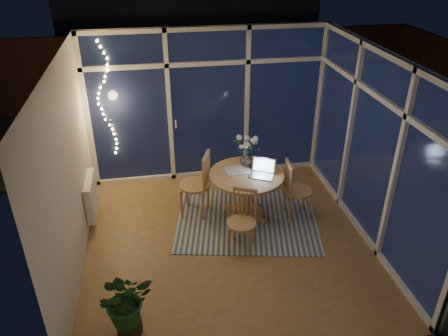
{
  "coord_description": "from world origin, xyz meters",
  "views": [
    {
      "loc": [
        -0.93,
        -4.86,
        3.92
      ],
      "look_at": [
        -0.04,
        0.25,
        1.05
      ],
      "focal_mm": 35.0,
      "sensor_mm": 36.0,
      "label": 1
    }
  ],
  "objects_px": {
    "dining_table": "(246,195)",
    "flower_vase": "(247,159)",
    "chair_front": "(242,222)",
    "chair_left": "(194,184)",
    "laptop": "(262,168)",
    "potted_plant": "(127,307)",
    "chair_right": "(298,190)"
  },
  "relations": [
    {
      "from": "flower_vase",
      "to": "potted_plant",
      "type": "xyz_separation_m",
      "value": [
        -1.78,
        -2.18,
        -0.48
      ]
    },
    {
      "from": "dining_table",
      "to": "laptop",
      "type": "xyz_separation_m",
      "value": [
        0.2,
        -0.1,
        0.5
      ]
    },
    {
      "from": "chair_left",
      "to": "potted_plant",
      "type": "height_order",
      "value": "chair_left"
    },
    {
      "from": "chair_left",
      "to": "chair_right",
      "type": "bearing_deg",
      "value": 97.47
    },
    {
      "from": "laptop",
      "to": "dining_table",
      "type": "bearing_deg",
      "value": -179.79
    },
    {
      "from": "chair_front",
      "to": "flower_vase",
      "type": "relative_size",
      "value": 4.3
    },
    {
      "from": "dining_table",
      "to": "potted_plant",
      "type": "xyz_separation_m",
      "value": [
        -1.73,
        -1.94,
        0.0
      ]
    },
    {
      "from": "chair_left",
      "to": "laptop",
      "type": "height_order",
      "value": "chair_left"
    },
    {
      "from": "chair_right",
      "to": "chair_front",
      "type": "bearing_deg",
      "value": 124.08
    },
    {
      "from": "flower_vase",
      "to": "dining_table",
      "type": "bearing_deg",
      "value": -102.61
    },
    {
      "from": "potted_plant",
      "to": "chair_left",
      "type": "bearing_deg",
      "value": 65.66
    },
    {
      "from": "chair_right",
      "to": "laptop",
      "type": "height_order",
      "value": "laptop"
    },
    {
      "from": "chair_front",
      "to": "laptop",
      "type": "distance_m",
      "value": 0.89
    },
    {
      "from": "flower_vase",
      "to": "chair_right",
      "type": "bearing_deg",
      "value": -27.76
    },
    {
      "from": "laptop",
      "to": "potted_plant",
      "type": "relative_size",
      "value": 0.45
    },
    {
      "from": "chair_right",
      "to": "chair_front",
      "type": "distance_m",
      "value": 1.18
    },
    {
      "from": "chair_front",
      "to": "flower_vase",
      "type": "bearing_deg",
      "value": 100.0
    },
    {
      "from": "potted_plant",
      "to": "flower_vase",
      "type": "bearing_deg",
      "value": 50.71
    },
    {
      "from": "chair_right",
      "to": "laptop",
      "type": "xyz_separation_m",
      "value": [
        -0.57,
        0.03,
        0.4
      ]
    },
    {
      "from": "dining_table",
      "to": "flower_vase",
      "type": "xyz_separation_m",
      "value": [
        0.06,
        0.25,
        0.48
      ]
    },
    {
      "from": "chair_left",
      "to": "potted_plant",
      "type": "relative_size",
      "value": 1.39
    },
    {
      "from": "laptop",
      "to": "potted_plant",
      "type": "bearing_deg",
      "value": -108.83
    },
    {
      "from": "dining_table",
      "to": "potted_plant",
      "type": "distance_m",
      "value": 2.6
    },
    {
      "from": "dining_table",
      "to": "flower_vase",
      "type": "height_order",
      "value": "flower_vase"
    },
    {
      "from": "laptop",
      "to": "flower_vase",
      "type": "height_order",
      "value": "laptop"
    },
    {
      "from": "chair_right",
      "to": "potted_plant",
      "type": "relative_size",
      "value": 1.26
    },
    {
      "from": "dining_table",
      "to": "flower_vase",
      "type": "distance_m",
      "value": 0.54
    },
    {
      "from": "chair_front",
      "to": "chair_right",
      "type": "bearing_deg",
      "value": 57.71
    },
    {
      "from": "dining_table",
      "to": "chair_front",
      "type": "height_order",
      "value": "chair_front"
    },
    {
      "from": "chair_right",
      "to": "flower_vase",
      "type": "relative_size",
      "value": 4.55
    },
    {
      "from": "potted_plant",
      "to": "dining_table",
      "type": "bearing_deg",
      "value": 48.21
    },
    {
      "from": "flower_vase",
      "to": "potted_plant",
      "type": "height_order",
      "value": "flower_vase"
    }
  ]
}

